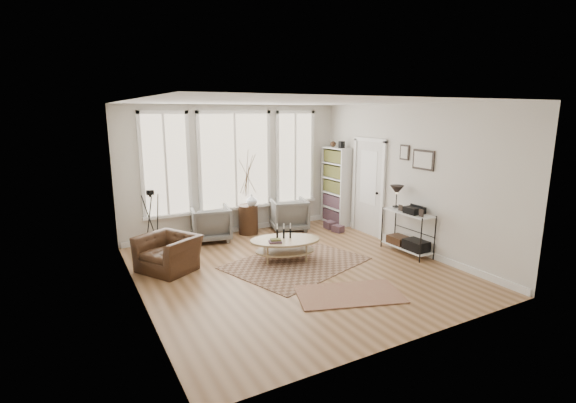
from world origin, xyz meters
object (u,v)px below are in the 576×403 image
bookcase (336,186)px  side_table (248,195)px  low_shelf (407,228)px  accent_chair (168,253)px  armchair_right (289,214)px  armchair_left (211,223)px  coffee_table (285,244)px

bookcase → side_table: bookcase is taller
bookcase → low_shelf: (-0.06, -2.52, -0.44)m
side_table → accent_chair: size_ratio=1.95×
accent_chair → side_table: bearing=92.4°
bookcase → armchair_right: size_ratio=2.48×
armchair_left → accent_chair: size_ratio=0.86×
bookcase → coffee_table: 3.00m
low_shelf → accent_chair: low_shelf is taller
coffee_table → armchair_right: bearing=59.2°
armchair_right → accent_chair: 3.31m
armchair_right → coffee_table: bearing=73.7°
armchair_right → armchair_left: bearing=11.1°
low_shelf → armchair_left: low_shelf is taller
bookcase → low_shelf: 2.56m
bookcase → armchair_right: (-1.31, 0.03, -0.58)m
coffee_table → side_table: size_ratio=0.80×
armchair_left → bookcase: bearing=-172.6°
side_table → accent_chair: (-2.13, -1.40, -0.59)m
coffee_table → low_shelf: bearing=-18.7°
low_shelf → coffee_table: bearing=161.3°
coffee_table → armchair_left: armchair_left is taller
armchair_right → accent_chair: size_ratio=0.87×
bookcase → armchair_right: 1.43m
armchair_right → side_table: size_ratio=0.45×
accent_chair → bookcase: bearing=74.0°
low_shelf → side_table: size_ratio=0.70×
accent_chair → armchair_right: bearing=80.4°
accent_chair → armchair_left: bearing=106.5°
low_shelf → armchair_right: bearing=116.2°
armchair_left → coffee_table: bearing=123.4°
bookcase → armchair_right: bookcase is taller
coffee_table → armchair_left: 2.05m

